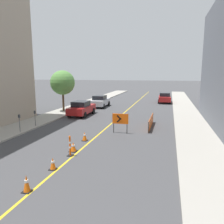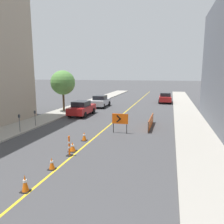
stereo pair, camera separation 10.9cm
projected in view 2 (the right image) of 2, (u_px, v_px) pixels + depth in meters
name	position (u px, v px, depth m)	size (l,w,h in m)	color
lane_stripe	(128.00, 110.00, 27.54)	(0.12, 58.75, 0.01)	gold
sidewalk_left	(77.00, 107.00, 29.33)	(2.90, 58.75, 0.13)	#9E998E
sidewalk_right	(186.00, 112.00, 25.74)	(2.90, 58.75, 0.13)	#9E998E
traffic_cone_third	(25.00, 183.00, 8.41)	(0.34, 0.34, 0.69)	black
traffic_cone_fourth	(52.00, 163.00, 10.39)	(0.34, 0.34, 0.59)	black
traffic_cone_fifth	(72.00, 147.00, 12.82)	(0.45, 0.45, 0.56)	black
traffic_cone_farthest	(84.00, 136.00, 14.87)	(0.37, 0.37, 0.62)	black
delineator_post_rear	(69.00, 147.00, 12.09)	(0.31, 0.31, 1.15)	black
arrow_barricade_primary	(120.00, 119.00, 16.62)	(1.23, 0.10, 1.51)	#EF560C
safety_mesh_fence	(151.00, 122.00, 18.53)	(0.09, 4.06, 0.91)	#EF560C
parked_car_curb_near	(82.00, 108.00, 23.78)	(1.94, 4.32, 1.59)	maroon
parked_car_curb_mid	(100.00, 101.00, 29.89)	(1.95, 4.36, 1.59)	#B7B7BC
parked_car_curb_far	(165.00, 98.00, 34.13)	(1.95, 4.35, 1.59)	maroon
parking_meter_near_curb	(19.00, 119.00, 16.58)	(0.12, 0.11, 1.37)	#4C4C51
parking_meter_far_curb	(35.00, 115.00, 18.48)	(0.12, 0.11, 1.33)	#4C4C51
street_tree_left_near	(63.00, 83.00, 25.62)	(2.86, 2.86, 4.78)	#4C3823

